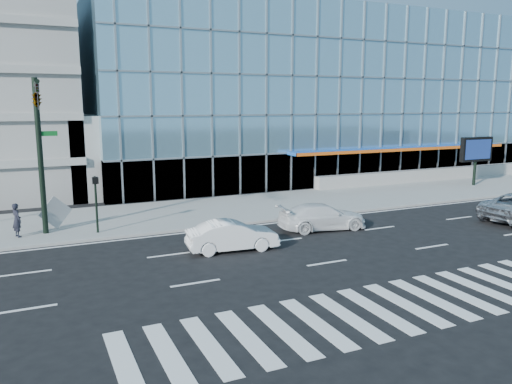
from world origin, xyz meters
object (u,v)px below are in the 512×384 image
(traffic_signal, at_px, (38,118))
(white_sedan, at_px, (232,236))
(pedestrian, at_px, (17,220))
(tilted_panel, at_px, (55,212))
(white_suv, at_px, (322,217))
(marquee_sign, at_px, (476,150))
(ped_signal_post, at_px, (96,196))

(traffic_signal, height_order, white_sedan, traffic_signal)
(traffic_signal, xyz_separation_m, pedestrian, (-1.33, 1.21, -5.14))
(traffic_signal, height_order, pedestrian, traffic_signal)
(tilted_panel, bearing_deg, white_suv, -40.55)
(white_suv, relative_size, white_sedan, 1.14)
(marquee_sign, bearing_deg, pedestrian, -176.30)
(white_suv, distance_m, tilted_panel, 14.51)
(tilted_panel, bearing_deg, marquee_sign, -15.77)
(white_sedan, bearing_deg, tilted_panel, 51.71)
(white_suv, distance_m, white_sedan, 6.22)
(ped_signal_post, distance_m, white_sedan, 7.84)
(white_suv, height_order, tilted_panel, tilted_panel)
(marquee_sign, relative_size, tilted_panel, 3.08)
(white_suv, distance_m, pedestrian, 15.96)
(marquee_sign, distance_m, tilted_panel, 32.54)
(marquee_sign, xyz_separation_m, tilted_panel, (-32.45, -1.29, -2.00))
(pedestrian, distance_m, tilted_panel, 2.09)
(marquee_sign, bearing_deg, tilted_panel, -177.72)
(marquee_sign, bearing_deg, ped_signal_post, -174.29)
(ped_signal_post, bearing_deg, marquee_sign, 5.71)
(pedestrian, relative_size, tilted_panel, 1.34)
(tilted_panel, bearing_deg, ped_signal_post, -60.11)
(pedestrian, bearing_deg, tilted_panel, -87.84)
(marquee_sign, xyz_separation_m, white_suv, (-19.05, -6.84, -2.35))
(traffic_signal, bearing_deg, white_sedan, -32.52)
(ped_signal_post, height_order, white_suv, ped_signal_post)
(ped_signal_post, xyz_separation_m, white_sedan, (5.45, -5.44, -1.43))
(white_suv, bearing_deg, traffic_signal, 83.66)
(traffic_signal, height_order, ped_signal_post, traffic_signal)
(white_suv, bearing_deg, pedestrian, 80.59)
(ped_signal_post, height_order, white_sedan, ped_signal_post)
(pedestrian, height_order, tilted_panel, tilted_panel)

